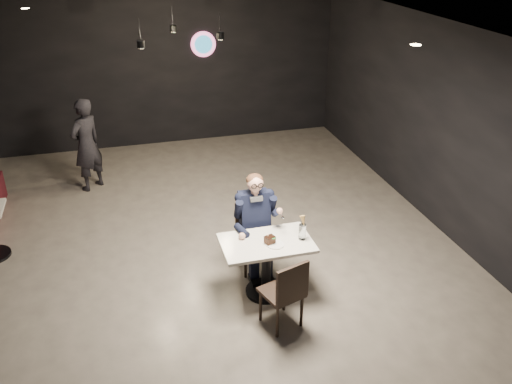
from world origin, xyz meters
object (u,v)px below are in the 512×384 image
object	(u,v)px
main_table	(266,267)
seated_man	(255,222)
chair_far	(255,239)
chair_near	(281,291)
sundae_glass	(302,232)
passerby	(87,145)

from	to	relation	value
main_table	seated_man	distance (m)	0.65
chair_far	seated_man	world-z (taller)	seated_man
chair_near	seated_man	size ratio (longest dim) A/B	0.64
main_table	sundae_glass	distance (m)	0.65
chair_far	sundae_glass	xyz separation A→B (m)	(0.43, -0.61, 0.39)
chair_near	seated_man	bearing A→B (deg)	72.10
chair_near	main_table	bearing A→B (deg)	72.10
chair_near	seated_man	xyz separation A→B (m)	(0.00, 1.16, 0.26)
sundae_glass	main_table	bearing A→B (deg)	172.76
main_table	passerby	distance (m)	4.26
chair_near	passerby	distance (m)	4.78
main_table	passerby	world-z (taller)	passerby
chair_far	chair_near	world-z (taller)	same
main_table	passerby	xyz separation A→B (m)	(-2.10, 3.67, 0.43)
passerby	chair_near	bearing A→B (deg)	73.58
sundae_glass	passerby	size ratio (longest dim) A/B	0.12
chair_near	seated_man	distance (m)	1.18
chair_near	sundae_glass	size ratio (longest dim) A/B	4.61
passerby	chair_far	bearing A→B (deg)	81.35
seated_man	main_table	bearing A→B (deg)	-90.00
main_table	chair_near	world-z (taller)	chair_near
main_table	sundae_glass	size ratio (longest dim) A/B	5.51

